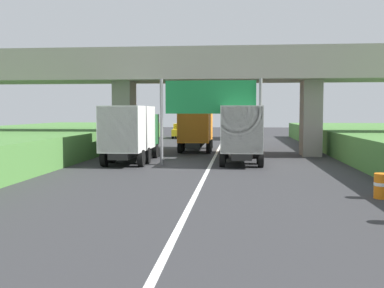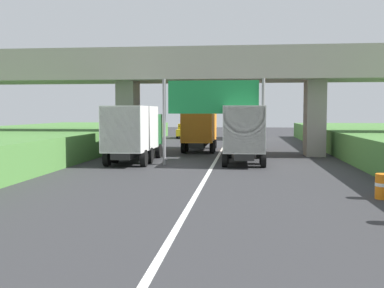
% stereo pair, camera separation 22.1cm
% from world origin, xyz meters
% --- Properties ---
extents(lane_centre_stripe, '(0.20, 103.41, 0.01)m').
position_xyz_m(lane_centre_stripe, '(0.00, 31.70, 0.00)').
color(lane_centre_stripe, white).
rests_on(lane_centre_stripe, ground).
extents(overpass_bridge, '(40.00, 4.80, 7.50)m').
position_xyz_m(overpass_bridge, '(0.00, 39.63, 5.62)').
color(overpass_bridge, gray).
rests_on(overpass_bridge, ground).
extents(overhead_highway_sign, '(5.88, 0.18, 5.00)m').
position_xyz_m(overhead_highway_sign, '(0.00, 32.77, 3.65)').
color(overhead_highway_sign, slate).
rests_on(overhead_highway_sign, ground).
extents(truck_black, '(2.44, 7.30, 3.44)m').
position_xyz_m(truck_black, '(1.79, 34.37, 1.93)').
color(truck_black, black).
rests_on(truck_black, ground).
extents(truck_green, '(2.44, 7.30, 3.44)m').
position_xyz_m(truck_green, '(-4.91, 34.00, 1.93)').
color(truck_green, black).
rests_on(truck_green, ground).
extents(truck_orange, '(2.44, 7.30, 3.44)m').
position_xyz_m(truck_orange, '(-1.66, 42.83, 1.93)').
color(truck_orange, black).
rests_on(truck_orange, ground).
extents(truck_silver, '(2.44, 7.30, 3.44)m').
position_xyz_m(truck_silver, '(1.70, 59.69, 1.93)').
color(truck_silver, black).
rests_on(truck_silver, ground).
extents(car_yellow, '(1.86, 4.10, 1.72)m').
position_xyz_m(car_yellow, '(-5.04, 60.46, 0.86)').
color(car_yellow, gold).
rests_on(car_yellow, ground).
extents(construction_barrel_4, '(0.57, 0.57, 0.90)m').
position_xyz_m(construction_barrel_4, '(6.72, 23.06, 0.46)').
color(construction_barrel_4, orange).
rests_on(construction_barrel_4, ground).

